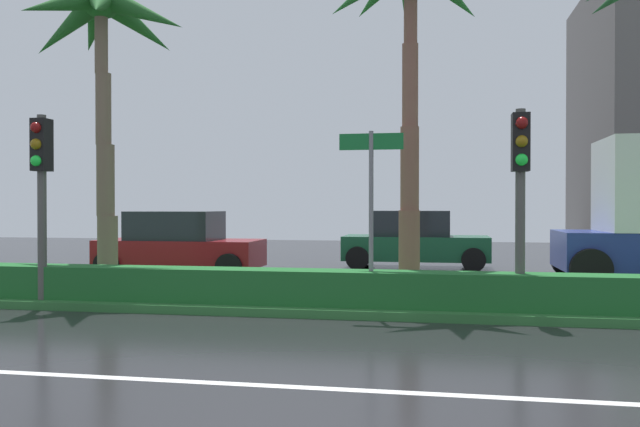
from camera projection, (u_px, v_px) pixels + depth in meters
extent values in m
cube|color=black|center=(389.00, 298.00, 13.54)|extent=(90.00, 42.00, 0.10)
cube|color=white|center=(337.00, 389.00, 6.66)|extent=(81.00, 0.14, 0.01)
cube|color=#2D6B33|center=(385.00, 299.00, 12.56)|extent=(85.50, 4.00, 0.15)
cube|color=#1E6028|center=(379.00, 289.00, 11.17)|extent=(76.50, 0.70, 0.60)
cylinder|color=brown|center=(108.00, 251.00, 13.88)|extent=(0.43, 0.43, 1.51)
cylinder|color=brown|center=(106.00, 180.00, 13.86)|extent=(0.37, 0.37, 1.51)
cylinder|color=brown|center=(103.00, 109.00, 13.84)|extent=(0.32, 0.32, 1.51)
cylinder|color=brown|center=(101.00, 38.00, 13.82)|extent=(0.27, 0.27, 1.51)
cone|color=#205823|center=(141.00, 12.00, 13.64)|extent=(2.03, 0.57, 1.25)
cone|color=#205823|center=(137.00, 25.00, 14.51)|extent=(1.46, 2.04, 1.31)
cone|color=#205823|center=(94.00, 26.00, 14.61)|extent=(1.69, 1.94, 1.27)
cone|color=#205823|center=(69.00, 26.00, 14.07)|extent=(2.01, 0.82, 1.54)
cone|color=#205823|center=(63.00, 4.00, 13.06)|extent=(1.33, 2.08, 1.25)
cone|color=#205823|center=(99.00, 3.00, 12.94)|extent=(1.38, 2.07, 1.30)
cylinder|color=brown|center=(409.00, 252.00, 12.73)|extent=(0.41, 0.41, 1.63)
cylinder|color=brown|center=(410.00, 169.00, 12.76)|extent=(0.36, 0.36, 1.63)
cylinder|color=brown|center=(410.00, 86.00, 12.80)|extent=(0.31, 0.31, 1.63)
cylinder|color=brown|center=(411.00, 3.00, 12.84)|extent=(0.26, 0.26, 1.63)
cylinder|color=#4C4C47|center=(42.00, 207.00, 11.97)|extent=(0.16, 0.16, 3.38)
cube|color=black|center=(42.00, 145.00, 11.96)|extent=(0.28, 0.32, 0.96)
sphere|color=maroon|center=(36.00, 127.00, 11.79)|extent=(0.20, 0.20, 0.20)
sphere|color=#7F600F|center=(36.00, 144.00, 11.79)|extent=(0.20, 0.20, 0.20)
sphere|color=#1EEA3F|center=(36.00, 161.00, 11.80)|extent=(0.20, 0.20, 0.20)
cylinder|color=#4C4C47|center=(520.00, 209.00, 10.82)|extent=(0.16, 0.16, 3.32)
cube|color=black|center=(520.00, 142.00, 10.80)|extent=(0.28, 0.32, 0.96)
sphere|color=maroon|center=(522.00, 123.00, 10.63)|extent=(0.20, 0.20, 0.20)
sphere|color=#7F600F|center=(522.00, 141.00, 10.63)|extent=(0.20, 0.20, 0.20)
sphere|color=#1EEA3F|center=(522.00, 160.00, 10.64)|extent=(0.20, 0.20, 0.20)
cylinder|color=slate|center=(371.00, 219.00, 11.20)|extent=(0.08, 0.08, 3.00)
cube|color=#146B2D|center=(371.00, 142.00, 11.19)|extent=(1.10, 0.03, 0.28)
cube|color=maroon|center=(181.00, 253.00, 17.49)|extent=(4.30, 1.76, 0.72)
cube|color=#1E2328|center=(175.00, 225.00, 17.51)|extent=(2.30, 1.58, 0.76)
cylinder|color=black|center=(250.00, 261.00, 18.08)|extent=(0.68, 0.22, 0.68)
cylinder|color=black|center=(229.00, 267.00, 16.31)|extent=(0.68, 0.22, 0.68)
cylinder|color=black|center=(138.00, 259.00, 18.68)|extent=(0.68, 0.22, 0.68)
cylinder|color=black|center=(107.00, 265.00, 16.91)|extent=(0.68, 0.22, 0.68)
cube|color=#195133|center=(416.00, 248.00, 19.63)|extent=(4.30, 1.76, 0.72)
cube|color=#1E2328|center=(411.00, 223.00, 19.64)|extent=(2.30, 1.58, 0.76)
cylinder|color=black|center=(471.00, 255.00, 20.22)|extent=(0.68, 0.22, 0.68)
cylinder|color=black|center=(474.00, 260.00, 18.45)|extent=(0.68, 0.22, 0.68)
cylinder|color=black|center=(364.00, 254.00, 20.81)|extent=(0.68, 0.22, 0.68)
cylinder|color=black|center=(357.00, 258.00, 19.04)|extent=(0.68, 0.22, 0.68)
cylinder|color=black|center=(570.00, 260.00, 16.84)|extent=(0.92, 0.30, 0.92)
cylinder|color=black|center=(591.00, 269.00, 14.53)|extent=(0.92, 0.30, 0.92)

